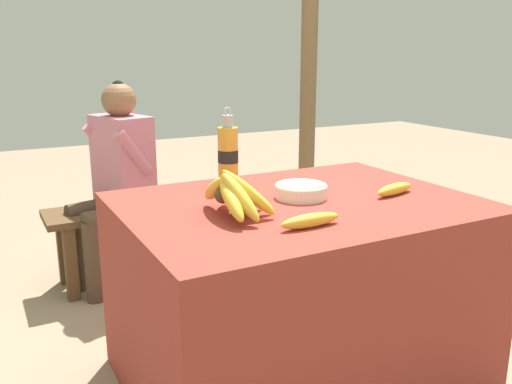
# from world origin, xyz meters

# --- Properties ---
(ground_plane) EXTENTS (12.00, 12.00, 0.00)m
(ground_plane) POSITION_xyz_m (0.00, 0.00, 0.00)
(ground_plane) COLOR gray
(market_counter) EXTENTS (1.26, 0.94, 0.72)m
(market_counter) POSITION_xyz_m (0.00, 0.00, 0.36)
(market_counter) COLOR maroon
(market_counter) RESTS_ON ground_plane
(banana_bunch_ripe) EXTENTS (0.21, 0.35, 0.18)m
(banana_bunch_ripe) POSITION_xyz_m (-0.29, -0.06, 0.80)
(banana_bunch_ripe) COLOR #4C381E
(banana_bunch_ripe) RESTS_ON market_counter
(serving_bowl) EXTENTS (0.20, 0.20, 0.05)m
(serving_bowl) POSITION_xyz_m (0.03, 0.03, 0.75)
(serving_bowl) COLOR white
(serving_bowl) RESTS_ON market_counter
(water_bottle) EXTENTS (0.08, 0.08, 0.31)m
(water_bottle) POSITION_xyz_m (-0.12, 0.35, 0.85)
(water_bottle) COLOR gold
(water_bottle) RESTS_ON market_counter
(loose_banana_front) EXTENTS (0.21, 0.05, 0.04)m
(loose_banana_front) POSITION_xyz_m (-0.13, -0.27, 0.74)
(loose_banana_front) COLOR gold
(loose_banana_front) RESTS_ON market_counter
(loose_banana_side) EXTENTS (0.21, 0.09, 0.04)m
(loose_banana_side) POSITION_xyz_m (0.37, -0.10, 0.74)
(loose_banana_side) COLOR gold
(loose_banana_side) RESTS_ON market_counter
(wooden_bench) EXTENTS (1.32, 0.32, 0.43)m
(wooden_bench) POSITION_xyz_m (-0.09, 1.24, 0.35)
(wooden_bench) COLOR brown
(wooden_bench) RESTS_ON ground_plane
(seated_vendor) EXTENTS (0.46, 0.43, 1.11)m
(seated_vendor) POSITION_xyz_m (-0.38, 1.20, 0.64)
(seated_vendor) COLOR #473828
(seated_vendor) RESTS_ON ground_plane
(banana_bunch_green) EXTENTS (0.19, 0.29, 0.14)m
(banana_bunch_green) POSITION_xyz_m (0.31, 1.25, 0.50)
(banana_bunch_green) COLOR #4C381E
(banana_bunch_green) RESTS_ON wooden_bench
(support_post_far) EXTENTS (0.11, 0.11, 2.79)m
(support_post_far) POSITION_xyz_m (1.11, 1.65, 1.39)
(support_post_far) COLOR brown
(support_post_far) RESTS_ON ground_plane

